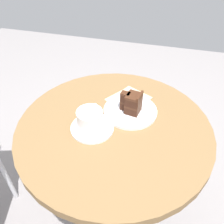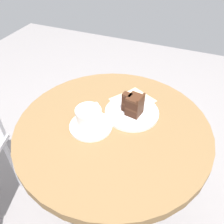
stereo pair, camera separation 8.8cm
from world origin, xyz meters
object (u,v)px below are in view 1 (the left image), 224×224
object	(u,v)px
coffee_cup	(90,119)
cake_plate	(130,111)
saucer	(92,128)
fork	(143,109)
napkin	(130,100)
cake_slice	(132,103)
teaspoon	(105,129)

from	to	relation	value
coffee_cup	cake_plate	size ratio (longest dim) A/B	0.60
saucer	cake_plate	xyz separation A→B (m)	(0.13, -0.12, 0.00)
saucer	coffee_cup	size ratio (longest dim) A/B	1.26
fork	napkin	distance (m)	0.09
coffee_cup	fork	world-z (taller)	coffee_cup
cake_slice	fork	world-z (taller)	cake_slice
coffee_cup	cake_slice	size ratio (longest dim) A/B	1.41
teaspoon	cake_plate	bearing A→B (deg)	131.12
cake_plate	cake_slice	size ratio (longest dim) A/B	2.37
cake_plate	cake_slice	xyz separation A→B (m)	(-0.01, -0.01, 0.05)
teaspoon	napkin	xyz separation A→B (m)	(0.20, -0.05, -0.01)
fork	coffee_cup	bearing A→B (deg)	-112.38
napkin	cake_plate	bearing A→B (deg)	-166.67
saucer	coffee_cup	xyz separation A→B (m)	(0.00, 0.01, 0.04)
cake_slice	fork	bearing A→B (deg)	-64.57
saucer	napkin	distance (m)	0.22
coffee_cup	fork	distance (m)	0.22
teaspoon	napkin	world-z (taller)	teaspoon
teaspoon	coffee_cup	bearing A→B (deg)	-116.12
cake_slice	teaspoon	bearing A→B (deg)	149.17
coffee_cup	cake_slice	distance (m)	0.17
saucer	fork	bearing A→B (deg)	-49.81
cake_slice	saucer	bearing A→B (deg)	134.00
saucer	teaspoon	distance (m)	0.05
cake_plate	fork	bearing A→B (deg)	-76.06
teaspoon	napkin	bearing A→B (deg)	144.88
fork	napkin	size ratio (longest dim) A/B	0.68
cake_slice	cake_plate	bearing A→B (deg)	42.90
teaspoon	fork	size ratio (longest dim) A/B	0.68
napkin	fork	bearing A→B (deg)	-134.22
saucer	napkin	size ratio (longest dim) A/B	0.79
fork	cake_slice	bearing A→B (deg)	-125.76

